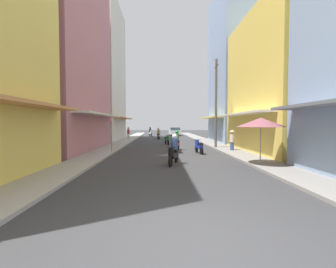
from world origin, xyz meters
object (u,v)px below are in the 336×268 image
utility_pole (216,103)px  street_sign_no_entry (111,129)px  parked_car (175,131)px  pedestrian_far (128,132)px  motorbike_silver (159,134)px  pedestrian_foreground (232,139)px  motorbike_white (150,132)px  motorbike_red (177,141)px  vendor_umbrella (261,122)px  motorbike_green (167,140)px  motorbike_blue (199,146)px  motorbike_black (174,151)px

utility_pole → street_sign_no_entry: 9.00m
parked_car → pedestrian_far: size_ratio=2.53×
motorbike_silver → pedestrian_foreground: pedestrian_foreground is taller
utility_pole → motorbike_white: bearing=107.1°
motorbike_red → parked_car: 23.58m
motorbike_red → parked_car: motorbike_red is taller
parked_car → vendor_umbrella: size_ratio=1.75×
pedestrian_foreground → street_sign_no_entry: street_sign_no_entry is taller
motorbike_silver → pedestrian_far: pedestrian_far is taller
motorbike_white → motorbike_green: 16.92m
motorbike_silver → motorbike_red: bearing=-83.5°
motorbike_green → motorbike_red: 5.28m
utility_pole → motorbike_green: bearing=135.6°
pedestrian_far → utility_pole: size_ratio=0.22×
motorbike_red → pedestrian_foreground: 4.24m
parked_car → pedestrian_far: pedestrian_far is taller
pedestrian_foreground → utility_pole: (-0.70, 2.31, 2.89)m
motorbike_blue → pedestrian_foreground: bearing=20.9°
motorbike_blue → parked_car: parked_car is taller
motorbike_black → motorbike_green: bearing=90.1°
pedestrian_foreground → vendor_umbrella: bearing=-94.5°
parked_car → motorbike_silver: bearing=-104.9°
pedestrian_far → pedestrian_foreground: bearing=-57.7°
motorbike_blue → parked_car: 25.57m
motorbike_red → motorbike_blue: 2.49m
parked_car → street_sign_no_entry: (-5.98, -25.52, 0.98)m
parked_car → vendor_umbrella: (2.33, -30.95, 1.43)m
motorbike_silver → street_sign_no_entry: bearing=-102.0°
parked_car → motorbike_green: bearing=-95.9°
vendor_umbrella → motorbike_red: bearing=115.9°
street_sign_no_entry → pedestrian_foreground: bearing=6.3°
motorbike_black → motorbike_red: bearing=84.9°
vendor_umbrella → utility_pole: bearing=91.3°
pedestrian_far → vendor_umbrella: 23.76m
motorbike_green → pedestrian_far: pedestrian_far is taller
pedestrian_far → parked_car: bearing=52.7°
motorbike_green → vendor_umbrella: size_ratio=0.75×
motorbike_white → vendor_umbrella: (6.56, -29.41, 1.47)m
pedestrian_far → street_sign_no_entry: size_ratio=0.63×
motorbike_silver → street_sign_no_entry: (-3.20, -15.08, 1.01)m
motorbike_blue → motorbike_black: bearing=-113.6°
motorbike_red → motorbike_silver: same height
motorbike_black → motorbike_blue: bearing=66.4°
motorbike_red → parked_car: size_ratio=0.42×
parked_car → pedestrian_foreground: size_ratio=2.52×
motorbike_blue → vendor_umbrella: vendor_umbrella is taller
motorbike_green → utility_pole: size_ratio=0.24×
motorbike_red → street_sign_no_entry: size_ratio=0.66×
motorbike_silver → pedestrian_foreground: 15.18m
motorbike_silver → parked_car: size_ratio=0.43×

